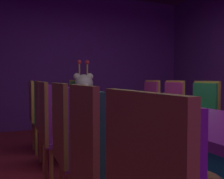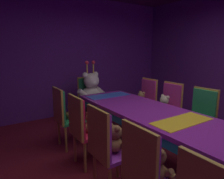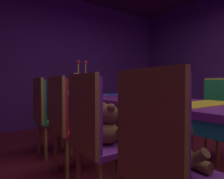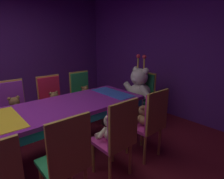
{
  "view_description": "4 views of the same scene",
  "coord_description": "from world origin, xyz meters",
  "px_view_note": "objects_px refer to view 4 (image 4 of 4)",
  "views": [
    {
      "loc": [
        -1.28,
        -2.09,
        1.02
      ],
      "look_at": [
        0.22,
        1.5,
        0.85
      ],
      "focal_mm": 41.22,
      "sensor_mm": 36.0,
      "label": 1
    },
    {
      "loc": [
        -1.9,
        -1.41,
        1.56
      ],
      "look_at": [
        0.04,
        1.54,
        0.86
      ],
      "focal_mm": 32.28,
      "sensor_mm": 36.0,
      "label": 2
    },
    {
      "loc": [
        -1.55,
        -0.94,
        0.92
      ],
      "look_at": [
        0.22,
        1.66,
        0.82
      ],
      "focal_mm": 31.31,
      "sensor_mm": 36.0,
      "label": 3
    },
    {
      "loc": [
        2.24,
        -0.34,
        1.61
      ],
      "look_at": [
        -0.04,
        1.63,
        0.79
      ],
      "focal_mm": 29.78,
      "sensor_mm": 36.0,
      "label": 4
    }
  ],
  "objects_px": {
    "teddy_right_4": "(110,128)",
    "throne_chair": "(144,92)",
    "chair_right_3": "(67,155)",
    "teddy_left_3": "(15,108)",
    "banquet_table": "(5,126)",
    "chair_left_4": "(51,98)",
    "chair_right_5": "(152,118)",
    "teddy_left_5": "(85,94)",
    "chair_left_3": "(13,105)",
    "king_teddy_bear": "(138,87)",
    "teddy_left_4": "(55,101)",
    "chair_left_5": "(81,91)",
    "chair_right_4": "(119,133)",
    "teddy_right_5": "(143,116)"
  },
  "relations": [
    {
      "from": "banquet_table",
      "to": "chair_right_5",
      "type": "xyz_separation_m",
      "value": [
        0.87,
        1.53,
        -0.06
      ]
    },
    {
      "from": "throne_chair",
      "to": "king_teddy_bear",
      "type": "bearing_deg",
      "value": -0.0
    },
    {
      "from": "chair_right_3",
      "to": "banquet_table",
      "type": "bearing_deg",
      "value": 19.4
    },
    {
      "from": "chair_right_3",
      "to": "chair_right_4",
      "type": "height_order",
      "value": "same"
    },
    {
      "from": "teddy_left_5",
      "to": "king_teddy_bear",
      "type": "xyz_separation_m",
      "value": [
        0.74,
        0.71,
        0.17
      ]
    },
    {
      "from": "chair_right_5",
      "to": "teddy_left_5",
      "type": "bearing_deg",
      "value": -0.24
    },
    {
      "from": "banquet_table",
      "to": "chair_right_4",
      "type": "distance_m",
      "value": 1.28
    },
    {
      "from": "chair_right_3",
      "to": "teddy_left_3",
      "type": "bearing_deg",
      "value": 0.9
    },
    {
      "from": "teddy_left_3",
      "to": "chair_left_5",
      "type": "relative_size",
      "value": 0.33
    },
    {
      "from": "teddy_left_5",
      "to": "teddy_right_5",
      "type": "relative_size",
      "value": 0.94
    },
    {
      "from": "chair_right_5",
      "to": "teddy_left_4",
      "type": "bearing_deg",
      "value": 21.59
    },
    {
      "from": "chair_right_4",
      "to": "chair_left_3",
      "type": "bearing_deg",
      "value": 20.41
    },
    {
      "from": "banquet_table",
      "to": "teddy_left_4",
      "type": "distance_m",
      "value": 1.16
    },
    {
      "from": "chair_right_5",
      "to": "chair_left_3",
      "type": "bearing_deg",
      "value": 35.46
    },
    {
      "from": "teddy_left_5",
      "to": "teddy_left_3",
      "type": "bearing_deg",
      "value": -90.29
    },
    {
      "from": "throne_chair",
      "to": "chair_left_5",
      "type": "bearing_deg",
      "value": -44.88
    },
    {
      "from": "banquet_table",
      "to": "chair_left_5",
      "type": "relative_size",
      "value": 3.81
    },
    {
      "from": "teddy_right_4",
      "to": "teddy_right_5",
      "type": "relative_size",
      "value": 1.13
    },
    {
      "from": "teddy_left_4",
      "to": "king_teddy_bear",
      "type": "relative_size",
      "value": 0.34
    },
    {
      "from": "chair_right_3",
      "to": "teddy_right_5",
      "type": "xyz_separation_m",
      "value": [
        -0.14,
        1.23,
        -0.02
      ]
    },
    {
      "from": "teddy_left_4",
      "to": "throne_chair",
      "type": "distance_m",
      "value": 1.68
    },
    {
      "from": "chair_right_5",
      "to": "teddy_right_5",
      "type": "relative_size",
      "value": 3.25
    },
    {
      "from": "teddy_left_3",
      "to": "king_teddy_bear",
      "type": "xyz_separation_m",
      "value": [
        0.74,
        1.97,
        0.15
      ]
    },
    {
      "from": "chair_left_5",
      "to": "chair_right_5",
      "type": "relative_size",
      "value": 1.0
    },
    {
      "from": "teddy_left_3",
      "to": "king_teddy_bear",
      "type": "height_order",
      "value": "king_teddy_bear"
    },
    {
      "from": "teddy_left_5",
      "to": "king_teddy_bear",
      "type": "bearing_deg",
      "value": 44.11
    },
    {
      "from": "king_teddy_bear",
      "to": "chair_right_4",
      "type": "bearing_deg",
      "value": 33.58
    },
    {
      "from": "teddy_left_4",
      "to": "teddy_right_4",
      "type": "xyz_separation_m",
      "value": [
        1.45,
        0.03,
        0.02
      ]
    },
    {
      "from": "throne_chair",
      "to": "chair_right_3",
      "type": "bearing_deg",
      "value": 22.28
    },
    {
      "from": "chair_left_3",
      "to": "teddy_left_4",
      "type": "distance_m",
      "value": 0.65
    },
    {
      "from": "teddy_left_3",
      "to": "chair_left_4",
      "type": "relative_size",
      "value": 0.33
    },
    {
      "from": "chair_left_3",
      "to": "teddy_left_4",
      "type": "bearing_deg",
      "value": 75.01
    },
    {
      "from": "teddy_right_4",
      "to": "throne_chair",
      "type": "height_order",
      "value": "throne_chair"
    },
    {
      "from": "teddy_left_4",
      "to": "teddy_right_5",
      "type": "height_order",
      "value": "teddy_right_5"
    },
    {
      "from": "chair_left_5",
      "to": "teddy_left_5",
      "type": "xyz_separation_m",
      "value": [
        0.14,
        0.0,
        -0.02
      ]
    },
    {
      "from": "teddy_left_4",
      "to": "chair_right_4",
      "type": "height_order",
      "value": "chair_right_4"
    },
    {
      "from": "chair_left_3",
      "to": "chair_left_4",
      "type": "xyz_separation_m",
      "value": [
        0.02,
        0.62,
        0.0
      ]
    },
    {
      "from": "chair_left_4",
      "to": "throne_chair",
      "type": "distance_m",
      "value": 1.75
    },
    {
      "from": "teddy_left_4",
      "to": "chair_left_4",
      "type": "bearing_deg",
      "value": -180.0
    },
    {
      "from": "chair_right_5",
      "to": "throne_chair",
      "type": "bearing_deg",
      "value": -45.58
    },
    {
      "from": "banquet_table",
      "to": "teddy_right_5",
      "type": "bearing_deg",
      "value": 64.62
    },
    {
      "from": "chair_left_5",
      "to": "king_teddy_bear",
      "type": "relative_size",
      "value": 1.12
    },
    {
      "from": "banquet_table",
      "to": "chair_left_4",
      "type": "bearing_deg",
      "value": 133.75
    },
    {
      "from": "chair_left_4",
      "to": "chair_right_3",
      "type": "bearing_deg",
      "value": -19.04
    },
    {
      "from": "banquet_table",
      "to": "chair_left_5",
      "type": "xyz_separation_m",
      "value": [
        -0.88,
        1.54,
        -0.06
      ]
    },
    {
      "from": "king_teddy_bear",
      "to": "throne_chair",
      "type": "bearing_deg",
      "value": 180.0
    },
    {
      "from": "chair_left_3",
      "to": "throne_chair",
      "type": "bearing_deg",
      "value": 67.49
    },
    {
      "from": "teddy_left_3",
      "to": "teddy_right_5",
      "type": "distance_m",
      "value": 1.93
    },
    {
      "from": "chair_right_4",
      "to": "throne_chair",
      "type": "xyz_separation_m",
      "value": [
        -0.87,
        1.49,
        0.0
      ]
    },
    {
      "from": "teddy_left_5",
      "to": "chair_right_3",
      "type": "bearing_deg",
      "value": -37.6
    }
  ]
}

